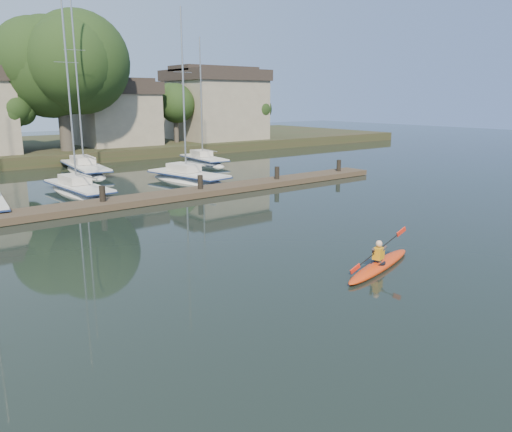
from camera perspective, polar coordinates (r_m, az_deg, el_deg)
ground at (r=17.68m, az=9.59°, el=-5.60°), size 160.00×160.00×0.00m
kayak at (r=17.59m, az=13.92°, el=-5.32°), size 4.50×1.72×1.44m
dock at (r=28.62m, az=-11.47°, el=2.07°), size 34.00×2.00×1.80m
sailboat_2 at (r=32.33m, az=-19.56°, el=2.18°), size 2.39×8.08×13.20m
sailboat_3 at (r=35.27m, az=-7.73°, el=3.67°), size 3.51×8.16×12.76m
sailboat_6 at (r=41.42m, az=-18.91°, el=4.52°), size 3.05×10.02×15.67m
sailboat_7 at (r=44.86m, az=-5.99°, el=5.81°), size 2.62×7.51×11.87m
shore at (r=53.41m, az=-23.04°, el=9.71°), size 90.00×25.25×12.75m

